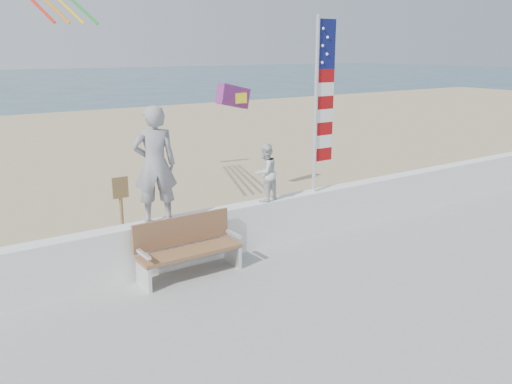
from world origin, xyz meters
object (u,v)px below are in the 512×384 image
Objects in this scene: bench at (187,246)px; flag at (321,98)px; adult at (155,165)px; child at (265,173)px.

flag is (3.31, 0.45, 2.30)m from bench.
adult is 1.77× the size of child.
adult is 1.49m from bench.
flag is (3.63, -0.00, 0.92)m from adult.
child is at bearing -163.63° from adult.
flag is at bearing 7.81° from bench.
bench is (0.32, -0.45, -1.38)m from adult.
flag reaches higher than child.
adult is at bearing -15.44° from child.
adult is 0.57× the size of flag.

